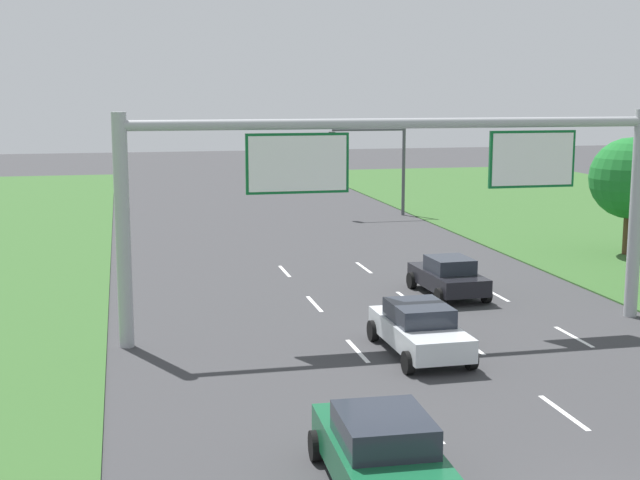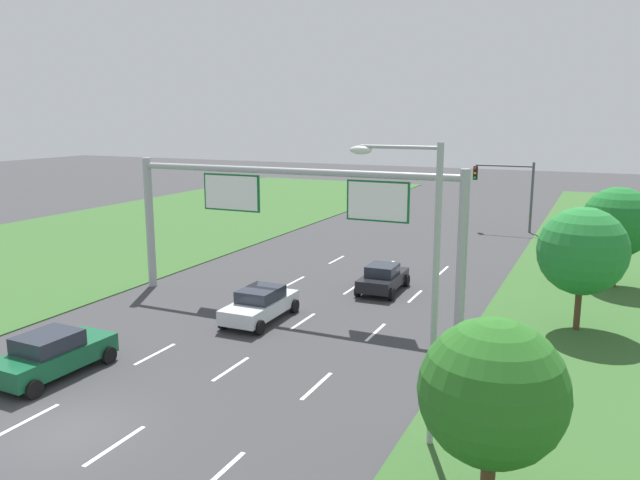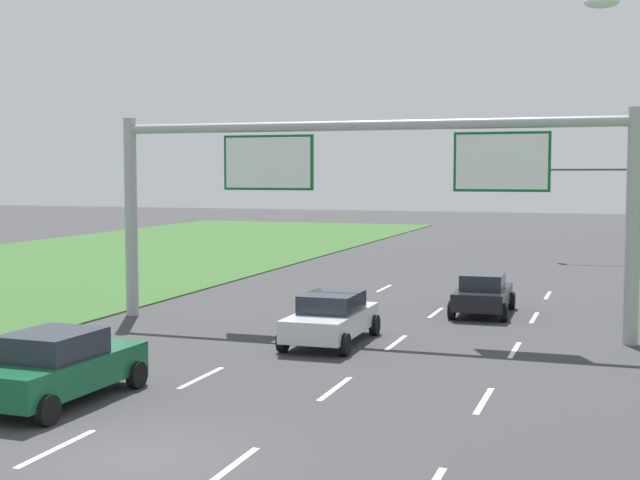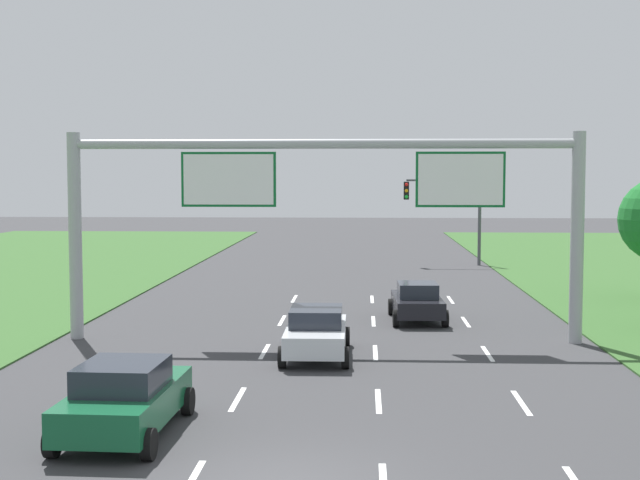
# 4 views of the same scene
# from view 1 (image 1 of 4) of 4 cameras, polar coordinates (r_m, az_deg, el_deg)

# --- Properties ---
(lane_dashes_inner_left) EXTENTS (0.14, 44.40, 0.01)m
(lane_dashes_inner_left) POSITION_cam_1_polar(r_m,az_deg,el_deg) (18.55, 9.87, -14.82)
(lane_dashes_inner_left) COLOR white
(lane_dashes_inner_left) RESTS_ON ground_plane
(lane_dashes_inner_right) EXTENTS (0.14, 44.40, 0.01)m
(lane_dashes_inner_right) POSITION_cam_1_polar(r_m,az_deg,el_deg) (20.07, 19.41, -13.30)
(lane_dashes_inner_right) COLOR white
(lane_dashes_inner_right) RESTS_ON ground_plane
(car_near_red) EXTENTS (2.13, 4.04, 1.48)m
(car_near_red) POSITION_cam_1_polar(r_m,az_deg,el_deg) (33.65, 8.21, -2.31)
(car_near_red) COLOR black
(car_near_red) RESTS_ON ground_plane
(car_lead_silver) EXTENTS (2.29, 4.49, 1.61)m
(car_lead_silver) POSITION_cam_1_polar(r_m,az_deg,el_deg) (17.47, 3.97, -13.39)
(car_lead_silver) COLOR #145633
(car_lead_silver) RESTS_ON ground_plane
(car_mid_lane) EXTENTS (2.09, 4.45, 1.50)m
(car_mid_lane) POSITION_cam_1_polar(r_m,az_deg,el_deg) (26.18, 6.38, -5.65)
(car_mid_lane) COLOR silver
(car_mid_lane) RESTS_ON ground_plane
(sign_gantry) EXTENTS (17.24, 0.44, 7.00)m
(sign_gantry) POSITION_cam_1_polar(r_m,az_deg,el_deg) (27.97, 5.19, 3.92)
(sign_gantry) COLOR #9EA0A5
(sign_gantry) RESTS_ON ground_plane
(traffic_light_mast) EXTENTS (4.76, 0.49, 5.60)m
(traffic_light_mast) POSITION_cam_1_polar(r_m,az_deg,el_deg) (54.14, 3.43, 5.59)
(traffic_light_mast) COLOR #47494F
(traffic_light_mast) RESTS_ON ground_plane
(roadside_tree_far) EXTENTS (3.74, 3.74, 5.49)m
(roadside_tree_far) POSITION_cam_1_polar(r_m,az_deg,el_deg) (43.47, 19.25, 3.74)
(roadside_tree_far) COLOR #513823
(roadside_tree_far) RESTS_ON ground_plane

